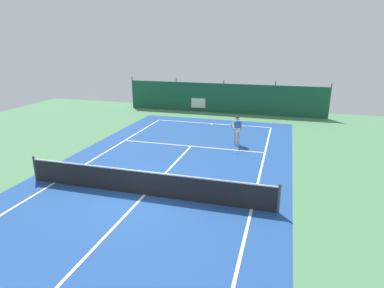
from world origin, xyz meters
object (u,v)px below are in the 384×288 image
object	(u,v)px
tennis_player	(237,128)
tennis_ball_near_player	(237,153)
tennis_net	(144,183)
tennis_ball_midcourt	(253,157)
parked_car	(205,98)

from	to	relation	value
tennis_player	tennis_ball_near_player	world-z (taller)	tennis_player
tennis_player	tennis_ball_near_player	distance (m)	1.80
tennis_net	tennis_player	distance (m)	7.84
tennis_net	tennis_ball_midcourt	distance (m)	6.58
tennis_net	tennis_ball_near_player	bearing A→B (deg)	65.48
tennis_ball_near_player	parked_car	xyz separation A→B (m)	(-4.73, 11.92, 0.81)
tennis_player	tennis_ball_midcourt	distance (m)	2.46
tennis_ball_midcourt	parked_car	xyz separation A→B (m)	(-5.62, 12.36, 0.81)
tennis_net	parked_car	xyz separation A→B (m)	(-2.03, 17.85, 0.33)
parked_car	tennis_net	bearing A→B (deg)	-90.31
tennis_net	tennis_player	world-z (taller)	tennis_player
tennis_ball_midcourt	tennis_net	bearing A→B (deg)	-123.19
tennis_ball_near_player	tennis_ball_midcourt	size ratio (longest dim) A/B	1.00
tennis_player	parked_car	xyz separation A→B (m)	(-4.44, 10.41, -0.12)
tennis_net	parked_car	size ratio (longest dim) A/B	2.31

